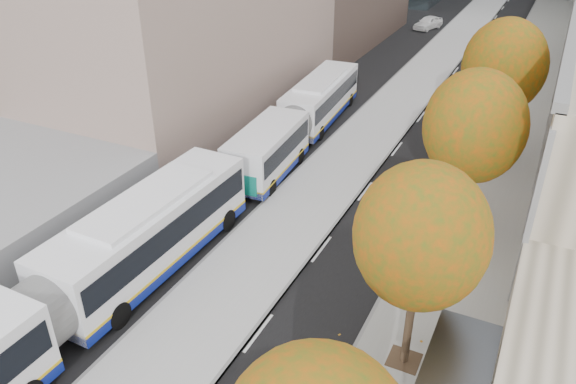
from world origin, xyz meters
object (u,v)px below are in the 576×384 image
Objects in this scene: bus_shelter at (463,378)px; distant_car at (428,23)px; bus_far at (301,118)px; bus_near at (74,289)px.

distant_car is at bearing 104.54° from bus_shelter.
bus_shelter is 0.26× the size of bus_far.
bus_near is (-13.50, -1.53, -0.44)m from bus_shelter.
bus_near is 1.12× the size of bus_far.
bus_shelter is at bearing -56.80° from bus_far.
bus_far is 4.16× the size of distant_car.
bus_far reaches higher than distant_car.
bus_near is at bearing -94.46° from bus_far.
bus_near reaches higher than bus_far.
bus_far is at bearing 90.68° from bus_near.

